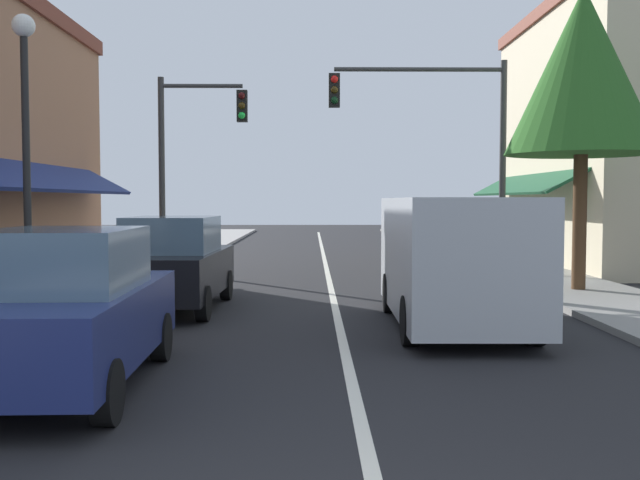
# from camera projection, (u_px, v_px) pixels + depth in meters

# --- Properties ---
(ground_plane) EXTENTS (80.00, 80.00, 0.00)m
(ground_plane) POSITION_uv_depth(u_px,v_px,m) (327.00, 272.00, 21.08)
(ground_plane) COLOR black
(sidewalk_left) EXTENTS (2.60, 56.00, 0.12)m
(sidewalk_left) POSITION_uv_depth(u_px,v_px,m) (137.00, 270.00, 21.01)
(sidewalk_left) COLOR #A39E99
(sidewalk_left) RESTS_ON ground
(sidewalk_right) EXTENTS (2.60, 56.00, 0.12)m
(sidewalk_right) POSITION_uv_depth(u_px,v_px,m) (516.00, 270.00, 21.14)
(sidewalk_right) COLOR gray
(sidewalk_right) RESTS_ON ground
(lane_center_stripe) EXTENTS (0.14, 52.00, 0.01)m
(lane_center_stripe) POSITION_uv_depth(u_px,v_px,m) (327.00, 272.00, 21.08)
(lane_center_stripe) COLOR silver
(lane_center_stripe) RESTS_ON ground
(storefront_right_block) EXTENTS (5.93, 10.20, 8.20)m
(storefront_right_block) POSITION_uv_depth(u_px,v_px,m) (614.00, 136.00, 22.96)
(storefront_right_block) COLOR beige
(storefront_right_block) RESTS_ON ground
(parked_car_nearest_left) EXTENTS (1.86, 4.14, 1.77)m
(parked_car_nearest_left) POSITION_uv_depth(u_px,v_px,m) (65.00, 310.00, 7.97)
(parked_car_nearest_left) COLOR navy
(parked_car_nearest_left) RESTS_ON ground
(parked_car_second_left) EXTENTS (1.88, 4.15, 1.77)m
(parked_car_second_left) POSITION_uv_depth(u_px,v_px,m) (174.00, 264.00, 13.75)
(parked_car_second_left) COLOR black
(parked_car_second_left) RESTS_ON ground
(van_in_lane) EXTENTS (2.07, 5.21, 2.12)m
(van_in_lane) POSITION_uv_depth(u_px,v_px,m) (453.00, 257.00, 11.91)
(van_in_lane) COLOR #B2B7BC
(van_in_lane) RESTS_ON ground
(traffic_signal_mast_arm) EXTENTS (4.88, 0.50, 5.89)m
(traffic_signal_mast_arm) POSITION_uv_depth(u_px,v_px,m) (444.00, 130.00, 19.83)
(traffic_signal_mast_arm) COLOR #333333
(traffic_signal_mast_arm) RESTS_ON ground
(traffic_signal_left_corner) EXTENTS (2.60, 0.50, 5.62)m
(traffic_signal_left_corner) POSITION_uv_depth(u_px,v_px,m) (189.00, 145.00, 20.99)
(traffic_signal_left_corner) COLOR #333333
(traffic_signal_left_corner) RESTS_ON ground
(street_lamp_left_near) EXTENTS (0.36, 0.36, 5.01)m
(street_lamp_left_near) POSITION_uv_depth(u_px,v_px,m) (26.00, 120.00, 11.54)
(street_lamp_left_near) COLOR black
(street_lamp_left_near) RESTS_ON ground
(tree_right_near) EXTENTS (3.29, 3.29, 6.70)m
(tree_right_near) POSITION_uv_depth(u_px,v_px,m) (583.00, 72.00, 15.78)
(tree_right_near) COLOR #4C331E
(tree_right_near) RESTS_ON ground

